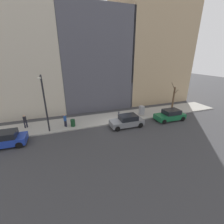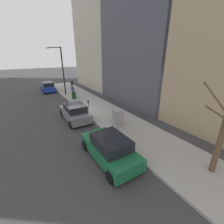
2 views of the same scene
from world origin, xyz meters
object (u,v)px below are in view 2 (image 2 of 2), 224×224
(parked_car_green, at_px, (110,148))
(pedestrian_near_meter, at_px, (73,90))
(parking_meter, at_px, (88,105))
(utility_box, at_px, (118,119))
(trash_bin, at_px, (74,95))
(parked_car_grey, at_px, (75,112))
(office_tower_right, at_px, (114,18))
(parked_car_blue, at_px, (48,87))
(streetlamp, at_px, (61,67))
(office_block_center, at_px, (162,38))
(bare_tree, at_px, (221,138))
(pedestrian_midblock, at_px, (72,84))

(parked_car_green, relative_size, pedestrian_near_meter, 2.53)
(parking_meter, relative_size, utility_box, 0.94)
(trash_bin, relative_size, pedestrian_near_meter, 0.54)
(parked_car_grey, bearing_deg, office_tower_right, 46.48)
(parked_car_blue, relative_size, trash_bin, 4.72)
(trash_bin, bearing_deg, streetlamp, 102.54)
(office_block_center, bearing_deg, trash_bin, 153.55)
(utility_box, distance_m, pedestrian_near_meter, 10.90)
(office_tower_right, bearing_deg, bare_tree, -110.23)
(utility_box, relative_size, pedestrian_midblock, 0.86)
(streetlamp, height_order, office_tower_right, office_tower_right)
(office_block_center, xyz_separation_m, office_tower_right, (-0.06, 11.00, 3.84))
(parked_car_blue, distance_m, streetlamp, 5.46)
(pedestrian_midblock, height_order, office_block_center, office_block_center)
(bare_tree, bearing_deg, streetlamp, 96.75)
(parked_car_blue, relative_size, bare_tree, 0.95)
(parked_car_blue, relative_size, utility_box, 2.97)
(parked_car_green, height_order, utility_box, utility_box)
(parked_car_green, distance_m, pedestrian_midblock, 18.93)
(utility_box, bearing_deg, parking_meter, 101.96)
(utility_box, relative_size, pedestrian_near_meter, 0.86)
(pedestrian_midblock, xyz_separation_m, office_block_center, (8.57, -10.54, 6.53))
(parked_car_blue, bearing_deg, parked_car_grey, -88.38)
(parked_car_green, relative_size, streetlamp, 0.65)
(trash_bin, height_order, office_block_center, office_block_center)
(bare_tree, bearing_deg, office_tower_right, 69.77)
(parking_meter, bearing_deg, utility_box, -78.04)
(pedestrian_midblock, distance_m, office_block_center, 15.08)
(utility_box, bearing_deg, streetlamp, 94.55)
(utility_box, height_order, office_block_center, office_block_center)
(parking_meter, relative_size, streetlamp, 0.21)
(parked_car_grey, bearing_deg, streetlamp, 81.91)
(utility_box, relative_size, trash_bin, 1.59)
(parked_car_grey, distance_m, office_tower_right, 20.41)
(parked_car_green, bearing_deg, parked_car_grey, 88.45)
(parked_car_green, xyz_separation_m, parking_meter, (1.74, 7.04, 0.24))
(parked_car_grey, relative_size, pedestrian_near_meter, 2.54)
(parking_meter, relative_size, trash_bin, 1.50)
(parked_car_green, height_order, office_block_center, office_block_center)
(bare_tree, height_order, pedestrian_midblock, bare_tree)
(pedestrian_midblock, bearing_deg, office_block_center, -176.17)
(office_tower_right, bearing_deg, parked_car_blue, 175.60)
(bare_tree, bearing_deg, parked_car_grey, 109.99)
(parked_car_green, relative_size, parked_car_grey, 1.00)
(utility_box, bearing_deg, pedestrian_near_meter, 91.22)
(parked_car_green, distance_m, utility_box, 3.99)
(parking_meter, distance_m, pedestrian_near_meter, 6.91)
(trash_bin, relative_size, pedestrian_midblock, 0.54)
(parked_car_grey, height_order, pedestrian_midblock, pedestrian_midblock)
(bare_tree, bearing_deg, parked_car_blue, 98.95)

